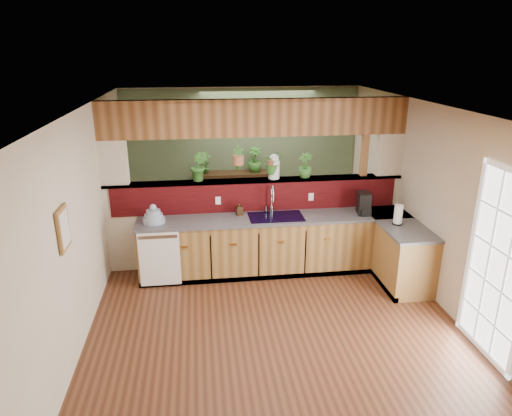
{
  "coord_description": "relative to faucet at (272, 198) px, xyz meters",
  "views": [
    {
      "loc": [
        -0.87,
        -5.35,
        3.3
      ],
      "look_at": [
        -0.09,
        0.7,
        1.15
      ],
      "focal_mm": 32.0,
      "sensor_mm": 36.0,
      "label": 1
    }
  ],
  "objects": [
    {
      "name": "ground",
      "position": [
        -0.21,
        -1.13,
        -1.14
      ],
      "size": [
        4.6,
        7.0,
        0.01
      ],
      "primitive_type": "cube",
      "color": "#4C2817",
      "rests_on": "ground"
    },
    {
      "name": "navy_sink",
      "position": [
        0.04,
        -0.16,
        -0.32
      ],
      "size": [
        0.82,
        0.5,
        0.18
      ],
      "color": "black",
      "rests_on": "countertop"
    },
    {
      "name": "countertop",
      "position": [
        0.63,
        -0.26,
        -0.69
      ],
      "size": [
        4.14,
        1.52,
        0.9
      ],
      "color": "brown",
      "rests_on": "ground"
    },
    {
      "name": "dish_stack",
      "position": [
        -1.76,
        -0.16,
        -0.16
      ],
      "size": [
        0.32,
        0.32,
        0.28
      ],
      "color": "#909EBA",
      "rests_on": "countertop"
    },
    {
      "name": "pass_through_ledge",
      "position": [
        -0.21,
        0.22,
        0.23
      ],
      "size": [
        4.6,
        0.21,
        0.04
      ],
      "primitive_type": "cube",
      "color": "brown",
      "rests_on": "ground"
    },
    {
      "name": "wall_right",
      "position": [
        2.09,
        -1.13,
        0.16
      ],
      "size": [
        0.02,
        7.0,
        2.6
      ],
      "primitive_type": "cube",
      "color": "beige",
      "rests_on": "ground"
    },
    {
      "name": "header_beam",
      "position": [
        -0.21,
        0.22,
        1.18
      ],
      "size": [
        4.6,
        0.15,
        0.55
      ],
      "primitive_type": "cube",
      "color": "brown",
      "rests_on": "ground"
    },
    {
      "name": "floor_plant",
      "position": [
        0.33,
        1.63,
        -0.75
      ],
      "size": [
        0.83,
        0.76,
        0.78
      ],
      "primitive_type": "imported",
      "rotation": [
        0.0,
        0.0,
        0.24
      ],
      "color": "#2D6222",
      "rests_on": "ground"
    },
    {
      "name": "french_door",
      "position": [
        2.06,
        -2.43,
        -0.09
      ],
      "size": [
        0.06,
        1.02,
        2.16
      ],
      "primitive_type": "cube",
      "color": "white",
      "rests_on": "ground"
    },
    {
      "name": "shelf_plant_a",
      "position": [
        -0.95,
        2.12,
        0.06
      ],
      "size": [
        0.25,
        0.2,
        0.4
      ],
      "primitive_type": "imported",
      "rotation": [
        0.0,
        0.0,
        -0.3
      ],
      "color": "#2D6222",
      "rests_on": "shelving_console"
    },
    {
      "name": "shelf_plant_b",
      "position": [
        0.01,
        2.12,
        0.1
      ],
      "size": [
        0.32,
        0.32,
        0.49
      ],
      "primitive_type": "imported",
      "rotation": [
        0.0,
        0.0,
        0.17
      ],
      "color": "#2D6222",
      "rests_on": "shelving_console"
    },
    {
      "name": "hanging_plant_a",
      "position": [
        -0.48,
        0.22,
        0.7
      ],
      "size": [
        0.21,
        0.17,
        0.46
      ],
      "color": "brown",
      "rests_on": "header_beam"
    },
    {
      "name": "sage_backwall",
      "position": [
        -0.21,
        2.35,
        0.16
      ],
      "size": [
        4.55,
        0.02,
        2.55
      ],
      "primitive_type": "cube",
      "color": "#4C6041",
      "rests_on": "ground"
    },
    {
      "name": "paper_towel",
      "position": [
        1.72,
        -0.68,
        -0.1
      ],
      "size": [
        0.15,
        0.15,
        0.31
      ],
      "color": "black",
      "rests_on": "countertop"
    },
    {
      "name": "shelving_console",
      "position": [
        -0.41,
        2.12,
        -0.64
      ],
      "size": [
        1.5,
        0.4,
        1.0
      ],
      "primitive_type": "cube",
      "rotation": [
        0.0,
        0.0,
        -0.0
      ],
      "color": "black",
      "rests_on": "ground"
    },
    {
      "name": "faucet",
      "position": [
        0.0,
        0.0,
        0.0
      ],
      "size": [
        0.2,
        0.2,
        0.45
      ],
      "color": "#B7B7B2",
      "rests_on": "countertop"
    },
    {
      "name": "wall_left",
      "position": [
        -2.51,
        -1.13,
        0.16
      ],
      "size": [
        0.02,
        7.0,
        2.6
      ],
      "primitive_type": "cube",
      "color": "beige",
      "rests_on": "ground"
    },
    {
      "name": "pass_through_partition",
      "position": [
        -0.18,
        0.22,
        0.05
      ],
      "size": [
        4.6,
        0.21,
        2.6
      ],
      "color": "beige",
      "rests_on": "ground"
    },
    {
      "name": "wall_back",
      "position": [
        -0.21,
        2.37,
        0.16
      ],
      "size": [
        4.6,
        0.02,
        2.6
      ],
      "primitive_type": "cube",
      "color": "beige",
      "rests_on": "ground"
    },
    {
      "name": "coffee_maker",
      "position": [
        1.39,
        -0.2,
        -0.09
      ],
      "size": [
        0.18,
        0.3,
        0.33
      ],
      "rotation": [
        0.0,
        0.0,
        -0.17
      ],
      "color": "black",
      "rests_on": "countertop"
    },
    {
      "name": "ledge_plant_left",
      "position": [
        -1.07,
        0.22,
        0.48
      ],
      "size": [
        0.31,
        0.28,
        0.47
      ],
      "primitive_type": "imported",
      "rotation": [
        0.0,
        0.0,
        -0.34
      ],
      "color": "#2D6222",
      "rests_on": "pass_through_ledge"
    },
    {
      "name": "hanging_plant_b",
      "position": [
        0.04,
        0.22,
        0.66
      ],
      "size": [
        0.41,
        0.39,
        0.51
      ],
      "color": "brown",
      "rests_on": "header_beam"
    },
    {
      "name": "ledge_plant_right",
      "position": [
        0.56,
        0.22,
        0.44
      ],
      "size": [
        0.28,
        0.28,
        0.38
      ],
      "primitive_type": "imported",
      "rotation": [
        0.0,
        0.0,
        -0.39
      ],
      "color": "#2D6222",
      "rests_on": "pass_through_ledge"
    },
    {
      "name": "ceiling",
      "position": [
        -0.21,
        -1.13,
        1.46
      ],
      "size": [
        4.6,
        7.0,
        0.01
      ],
      "primitive_type": "cube",
      "color": "brown",
      "rests_on": "ground"
    },
    {
      "name": "framed_print",
      "position": [
        -2.48,
        -1.93,
        0.41
      ],
      "size": [
        0.04,
        0.35,
        0.45
      ],
      "color": "brown",
      "rests_on": "wall_left"
    },
    {
      "name": "soap_dispenser",
      "position": [
        -0.5,
        -0.01,
        -0.14
      ],
      "size": [
        0.11,
        0.11,
        0.21
      ],
      "primitive_type": "imported",
      "rotation": [
        0.0,
        0.0,
        0.21
      ],
      "color": "#3D2816",
      "rests_on": "countertop"
    },
    {
      "name": "glass_jar",
      "position": [
        0.07,
        0.22,
        0.44
      ],
      "size": [
        0.17,
        0.17,
        0.38
      ],
      "color": "silver",
      "rests_on": "pass_through_ledge"
    },
    {
      "name": "dishwasher",
      "position": [
        -1.69,
        -0.47,
        -0.69
      ],
      "size": [
        0.58,
        0.03,
        0.82
      ],
      "color": "white",
      "rests_on": "ground"
    }
  ]
}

